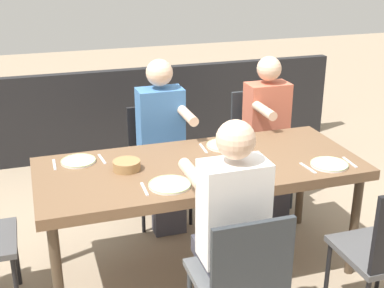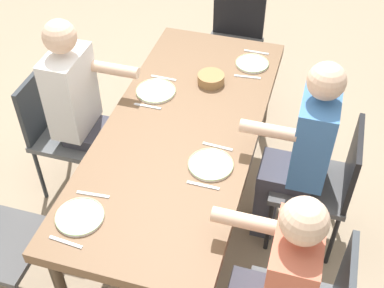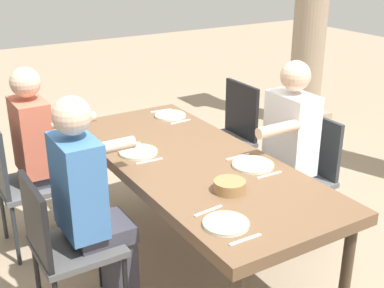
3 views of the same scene
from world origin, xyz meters
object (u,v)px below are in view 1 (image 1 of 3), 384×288
Objects in this scene: chair_west_south at (259,140)px; chair_mid_north at (241,276)px; diner_woman_green at (269,131)px; plate_2 at (170,185)px; plate_0 at (329,164)px; plate_3 at (78,161)px; bread_basket at (127,165)px; dining_table at (200,173)px; diner_guest_third at (163,141)px; diner_man_white at (228,227)px; chair_mid_south at (158,154)px; plate_1 at (224,145)px.

chair_west_south reaches higher than chair_mid_north.
plate_2 is (1.08, 0.93, 0.11)m from diner_woman_green.
diner_woman_green is 0.96m from plate_0.
chair_mid_north is 1.77m from diner_woman_green.
bread_basket is at bearing 142.02° from plate_3.
plate_2 is at bearing 42.87° from dining_table.
plate_0 is (-0.77, 0.27, 0.07)m from dining_table.
plate_3 is at bearing -59.21° from chair_mid_north.
diner_guest_third reaches higher than chair_west_south.
diner_man_white reaches higher than chair_west_south.
chair_mid_south is (0.07, -0.85, -0.19)m from dining_table.
diner_man_white is at bearing 70.17° from plate_1.
plate_2 is at bearing 43.07° from plate_1.
diner_woman_green is 5.40× the size of plate_0.
chair_west_south reaches higher than plate_0.
diner_woman_green reaches higher than plate_2.
chair_mid_north is 5.28× the size of bread_basket.
chair_mid_south is at bearing -62.43° from plate_1.
plate_1 is (0.56, 0.62, 0.25)m from chair_west_south.
plate_2 is at bearing 45.65° from chair_west_south.
plate_0 is at bearing 87.56° from chair_west_south.
chair_mid_south reaches higher than dining_table.
dining_table is at bearing -19.70° from plate_0.
plate_1 and plate_3 have the same top height.
chair_mid_north is 0.26m from diner_man_white.
chair_mid_south reaches higher than plate_2.
diner_woman_green is at bearing -139.42° from plate_2.
chair_mid_north is 1.33m from plate_3.
diner_man_white reaches higher than diner_woman_green.
plate_2 is at bearing 131.95° from plate_3.
diner_guest_third is at bearing -122.58° from bread_basket.
plate_2 is at bearing -71.38° from chair_mid_north.
plate_3 is at bearing -37.98° from bread_basket.
chair_mid_south is 1.15m from plate_2.
dining_table is 0.78m from plate_3.
dining_table is 2.32× the size of chair_mid_south.
bread_basket is (0.39, 0.80, 0.29)m from chair_mid_south.
diner_woman_green is 5.10× the size of plate_2.
chair_mid_south is 3.57× the size of plate_2.
chair_west_south is 0.91m from diner_guest_third.
plate_1 is at bearing 117.57° from chair_mid_south.
plate_0 is at bearing 131.20° from diner_guest_third.
diner_man_white is (0.00, 1.51, 0.18)m from chair_mid_south.
diner_man_white reaches higher than dining_table.
bread_basket is (1.23, -0.33, 0.02)m from plate_0.
chair_west_south is 0.72× the size of diner_man_white.
chair_west_south is 5.52× the size of bread_basket.
plate_1 is (0.56, 0.44, 0.11)m from diner_woman_green.
bread_basket is at bearing 32.29° from chair_west_south.
plate_2 is (0.21, 0.93, 0.09)m from diner_guest_third.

